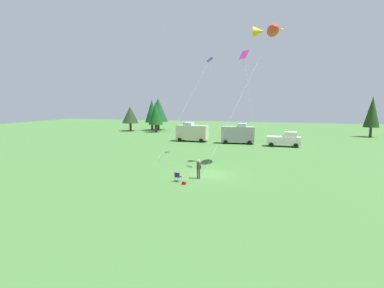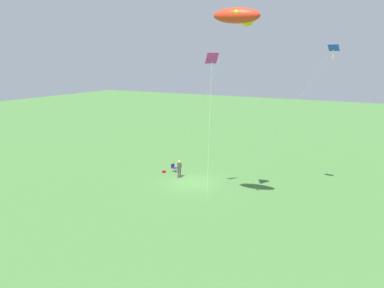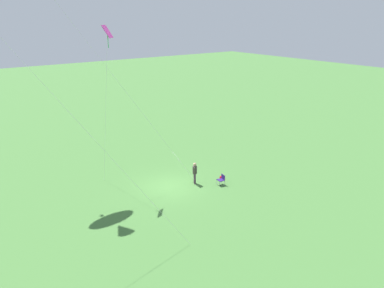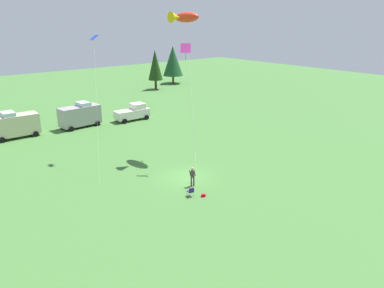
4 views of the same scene
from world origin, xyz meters
The scene contains 7 objects.
ground_plane centered at (0.00, 0.00, 0.00)m, with size 160.00×160.00×0.00m, color #437536.
person_kite_flyer centered at (-0.69, -1.84, 1.02)m, with size 0.58×0.46×1.74m.
folding_chair centered at (-2.13, -3.37, 0.49)m, with size 0.55×0.55×0.82m.
backpack_on_grass centered at (-1.34, -4.06, 0.11)m, with size 0.32×0.22×0.22m, color red.
kite_large_fish centered at (4.70, 6.16, 14.18)m, with size 6.49×9.99×14.75m.
kite_diamond_rainbow centered at (2.57, 3.15, 11.10)m, with size 2.17×1.02×11.86m.
kite_diamond_blue centered at (-3.02, 10.88, 11.65)m, with size 4.66×8.37×12.50m.
Camera 2 is at (29.37, 16.20, 11.35)m, focal length 35.00 mm.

